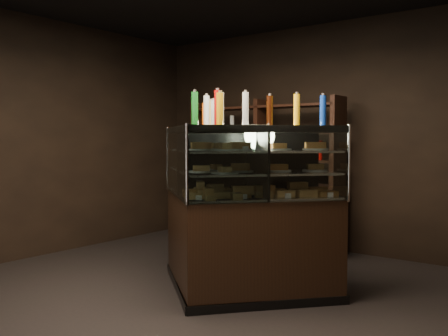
{
  "coord_description": "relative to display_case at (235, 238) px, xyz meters",
  "views": [
    {
      "loc": [
        3.15,
        -3.59,
        1.47
      ],
      "look_at": [
        0.43,
        -0.04,
        1.21
      ],
      "focal_mm": 40.0,
      "sensor_mm": 36.0,
      "label": 1
    }
  ],
  "objects": [
    {
      "name": "potted_conifer",
      "position": [
        0.15,
        0.57,
        -0.08
      ],
      "size": [
        0.37,
        0.37,
        0.79
      ],
      "rotation": [
        0.0,
        0.0,
        0.16
      ],
      "color": "black",
      "rests_on": "ground"
    },
    {
      "name": "back_shelving",
      "position": [
        -0.89,
        1.84,
        0.08
      ],
      "size": [
        2.23,
        0.47,
        2.0
      ],
      "rotation": [
        0.0,
        0.0,
        0.02
      ],
      "color": "black",
      "rests_on": "ground"
    },
    {
      "name": "food_display",
      "position": [
        0.0,
        -0.01,
        0.66
      ],
      "size": [
        1.62,
        1.1,
        0.49
      ],
      "color": "#C57846",
      "rests_on": "display_case"
    },
    {
      "name": "room_shell",
      "position": [
        -0.37,
        -0.21,
        1.41
      ],
      "size": [
        5.02,
        5.02,
        3.01
      ],
      "color": "black",
      "rests_on": "ground"
    },
    {
      "name": "ground",
      "position": [
        -0.37,
        -0.21,
        -0.53
      ],
      "size": [
        5.0,
        5.0,
        0.0
      ],
      "primitive_type": "plane",
      "color": "black",
      "rests_on": "ground"
    },
    {
      "name": "bottles_top",
      "position": [
        -0.0,
        0.0,
        1.2
      ],
      "size": [
        1.44,
        0.96,
        0.3
      ],
      "color": "yellow",
      "rests_on": "display_case"
    },
    {
      "name": "display_case",
      "position": [
        0.0,
        0.0,
        0.0
      ],
      "size": [
        2.08,
        1.59,
        1.6
      ],
      "rotation": [
        0.0,
        0.0,
        0.08
      ],
      "color": "black",
      "rests_on": "ground"
    }
  ]
}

